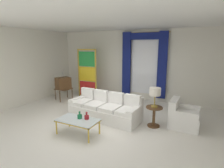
% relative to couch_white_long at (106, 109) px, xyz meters
% --- Properties ---
extents(ground_plane, '(16.00, 16.00, 0.00)m').
position_rel_couch_white_long_xyz_m(ground_plane, '(0.01, -0.46, -0.31)').
color(ground_plane, white).
extents(wall_rear, '(8.00, 0.12, 3.00)m').
position_rel_couch_white_long_xyz_m(wall_rear, '(0.01, 2.60, 1.19)').
color(wall_rear, white).
rests_on(wall_rear, ground).
extents(wall_left, '(0.12, 7.00, 3.00)m').
position_rel_couch_white_long_xyz_m(wall_left, '(-3.65, 0.14, 1.19)').
color(wall_left, white).
rests_on(wall_left, ground).
extents(ceiling_slab, '(8.00, 7.60, 0.04)m').
position_rel_couch_white_long_xyz_m(ceiling_slab, '(0.01, 0.34, 2.71)').
color(ceiling_slab, white).
extents(curtained_window, '(2.00, 0.17, 2.70)m').
position_rel_couch_white_long_xyz_m(curtained_window, '(0.51, 2.44, 1.44)').
color(curtained_window, white).
rests_on(curtained_window, ground).
extents(couch_white_long, '(2.40, 1.10, 0.86)m').
position_rel_couch_white_long_xyz_m(couch_white_long, '(0.00, 0.00, 0.00)').
color(couch_white_long, white).
rests_on(couch_white_long, ground).
extents(coffee_table, '(1.10, 0.60, 0.41)m').
position_rel_couch_white_long_xyz_m(coffee_table, '(-0.13, -1.34, 0.06)').
color(coffee_table, silver).
rests_on(coffee_table, ground).
extents(bottle_blue_decanter, '(0.12, 0.12, 0.20)m').
position_rel_couch_white_long_xyz_m(bottle_blue_decanter, '(0.07, -1.20, 0.17)').
color(bottle_blue_decanter, maroon).
rests_on(bottle_blue_decanter, coffee_table).
extents(bottle_crystal_tall, '(0.12, 0.12, 0.21)m').
position_rel_couch_white_long_xyz_m(bottle_crystal_tall, '(-0.13, -1.25, 0.17)').
color(bottle_crystal_tall, '#196B3D').
rests_on(bottle_crystal_tall, coffee_table).
extents(vintage_tv, '(0.70, 0.74, 1.35)m').
position_rel_couch_white_long_xyz_m(vintage_tv, '(-2.61, 0.95, 0.42)').
color(vintage_tv, brown).
rests_on(vintage_tv, ground).
extents(armchair_white, '(0.85, 0.84, 0.80)m').
position_rel_couch_white_long_xyz_m(armchair_white, '(2.32, 0.39, -0.02)').
color(armchair_white, white).
rests_on(armchair_white, ground).
extents(stained_glass_divider, '(0.95, 0.05, 2.20)m').
position_rel_couch_white_long_xyz_m(stained_glass_divider, '(-1.84, 1.67, 0.75)').
color(stained_glass_divider, gold).
rests_on(stained_glass_divider, ground).
extents(peacock_figurine, '(0.44, 0.60, 0.50)m').
position_rel_couch_white_long_xyz_m(peacock_figurine, '(-1.32, 1.28, -0.09)').
color(peacock_figurine, beige).
rests_on(peacock_figurine, ground).
extents(round_side_table, '(0.48, 0.48, 0.59)m').
position_rel_couch_white_long_xyz_m(round_side_table, '(1.57, 0.04, 0.05)').
color(round_side_table, brown).
rests_on(round_side_table, ground).
extents(table_lamp_brass, '(0.32, 0.32, 0.57)m').
position_rel_couch_white_long_xyz_m(table_lamp_brass, '(1.57, 0.04, 0.72)').
color(table_lamp_brass, '#B29338').
rests_on(table_lamp_brass, round_side_table).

